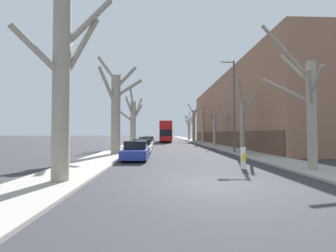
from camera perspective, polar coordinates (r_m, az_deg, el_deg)
ground_plane at (r=9.09m, az=10.67°, el=-14.40°), size 300.00×300.00×0.00m
sidewalk_left at (r=58.85m, az=-6.20°, el=-3.61°), size 2.97×120.00×0.12m
sidewalk_right at (r=59.26m, az=6.01°, el=-3.59°), size 2.97×120.00×0.12m
building_facade_right at (r=41.06m, az=19.02°, el=3.22°), size 10.08×43.09×10.96m
street_tree_left_0 at (r=10.04m, az=-25.10°, el=9.79°), size 3.07×3.21×8.06m
street_tree_left_1 at (r=21.01m, az=-13.02°, el=4.45°), size 4.03×3.84×9.00m
street_tree_left_2 at (r=32.16m, az=-8.93°, el=1.35°), size 3.63×3.09×8.33m
street_tree_right_0 at (r=13.65m, az=32.05°, el=4.15°), size 2.99×3.37×7.46m
street_tree_right_1 at (r=22.42m, az=18.46°, el=0.63°), size 2.59×2.11×6.91m
street_tree_right_2 at (r=32.89m, az=11.91°, el=-0.23°), size 3.27×2.91×6.35m
street_tree_right_3 at (r=41.94m, az=8.85°, el=0.55°), size 3.12×2.94×7.75m
street_tree_right_4 at (r=51.85m, az=6.53°, el=0.68°), size 4.66×4.22×8.70m
street_tree_right_5 at (r=61.06m, az=5.41°, el=-0.55°), size 3.13×2.65×6.80m
double_decker_bus at (r=48.92m, az=-0.69°, el=-1.17°), size 2.54×11.21×4.38m
parked_car_0 at (r=16.95m, az=-8.12°, el=-6.25°), size 1.78×4.23×1.39m
parked_car_1 at (r=22.59m, az=-6.57°, el=-5.15°), size 1.80×4.39×1.37m
parked_car_2 at (r=28.23m, az=-5.64°, el=-4.38°), size 1.76×3.96×1.47m
parked_car_3 at (r=34.71m, az=-4.95°, el=-3.89°), size 1.71×4.53×1.46m
lamp_post at (r=22.79m, az=16.23°, el=5.89°), size 1.40×0.20×9.05m
traffic_bollard at (r=13.24m, az=18.57°, el=-7.76°), size 0.29×0.30×1.17m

